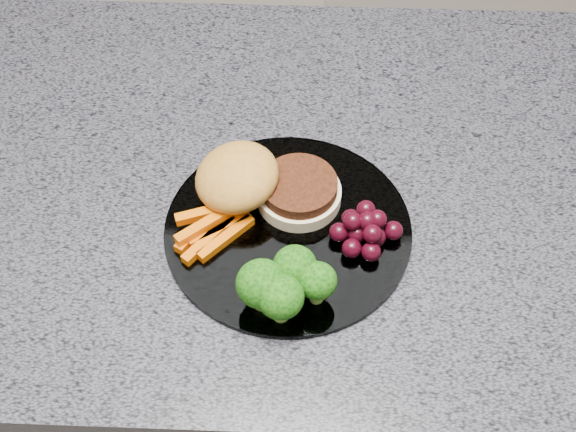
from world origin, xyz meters
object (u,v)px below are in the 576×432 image
object	(u,v)px
grape_bunch	(365,229)
burger	(259,185)
island_cabinet	(324,370)
plate	(288,229)

from	to	relation	value
grape_bunch	burger	bearing A→B (deg)	155.68
island_cabinet	grape_bunch	distance (m)	0.50
plate	burger	bearing A→B (deg)	129.08
plate	grape_bunch	xyz separation A→B (m)	(0.08, -0.01, 0.02)
island_cabinet	plate	bearing A→B (deg)	-124.61
burger	grape_bunch	xyz separation A→B (m)	(0.11, -0.05, -0.01)
plate	island_cabinet	bearing A→B (deg)	55.39
island_cabinet	plate	size ratio (longest dim) A/B	4.62
island_cabinet	burger	bearing A→B (deg)	-156.26
plate	grape_bunch	bearing A→B (deg)	-7.80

